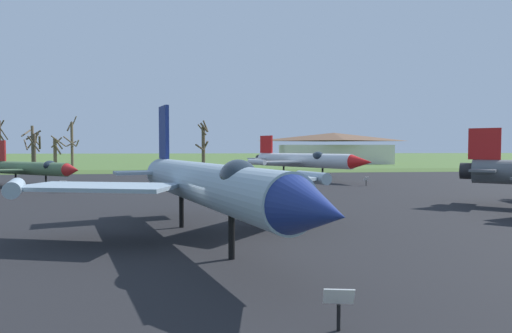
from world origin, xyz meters
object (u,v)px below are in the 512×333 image
Objects in this scene: info_placard_front_left at (339,303)px; jet_fighter_rear_center at (305,160)px; info_placard_front_right at (64,185)px; info_placard_rear_center at (366,181)px; visitor_building at (334,149)px; jet_fighter_front_left at (205,183)px; jet_fighter_front_right at (32,168)px.

jet_fighter_rear_center is (8.74, 41.34, 1.81)m from info_placard_front_left.
info_placard_front_right is 1.13× the size of info_placard_rear_center.
jet_fighter_rear_center is 57.90m from visitor_building.
visitor_building is (19.70, 54.43, 1.31)m from jet_fighter_rear_center.
jet_fighter_front_left is at bearing -109.53° from jet_fighter_rear_center.
jet_fighter_front_left is 17.66× the size of info_placard_front_left.
jet_fighter_front_left is 1.42× the size of jet_fighter_front_right.
visitor_building reaches higher than jet_fighter_rear_center.
jet_fighter_front_left is 9.31m from info_placard_front_left.
info_placard_front_right is at bearing -172.75° from info_placard_rear_center.
jet_fighter_front_right is at bearing 129.11° from info_placard_front_right.
info_placard_front_right is (-12.19, 20.66, -1.77)m from jet_fighter_front_left.
info_placard_front_right is at bearing 120.54° from jet_fighter_front_left.
info_placard_rear_center is 0.03× the size of visitor_building.
jet_fighter_rear_center is 16.65× the size of info_placard_rear_center.
jet_fighter_rear_center is (11.59, 32.67, -0.03)m from jet_fighter_front_left.
jet_fighter_front_left is 34.66m from jet_fighter_rear_center.
jet_fighter_rear_center is at bearing 26.81° from info_placard_front_right.
info_placard_rear_center is at bearing 7.25° from info_placard_front_right.
visitor_building is at bearing 51.26° from jet_fighter_front_right.
jet_fighter_rear_center reaches higher than info_placard_front_left.
visitor_building is (31.29, 87.10, 1.29)m from jet_fighter_front_left.
info_placard_front_right reaches higher than info_placard_front_left.
visitor_building is (43.48, 66.44, 3.06)m from info_placard_front_right.
jet_fighter_rear_center reaches higher than info_placard_front_right.
jet_fighter_front_left is at bearing -123.28° from info_placard_rear_center.
jet_fighter_front_right is at bearing -168.35° from jet_fighter_rear_center.
jet_fighter_rear_center is 0.57× the size of visitor_building.
jet_fighter_front_right reaches higher than info_placard_rear_center.
jet_fighter_front_right is at bearing -128.74° from visitor_building.
info_placard_front_left is at bearing -62.87° from info_placard_front_right.
jet_fighter_front_right is 77.40m from visitor_building.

